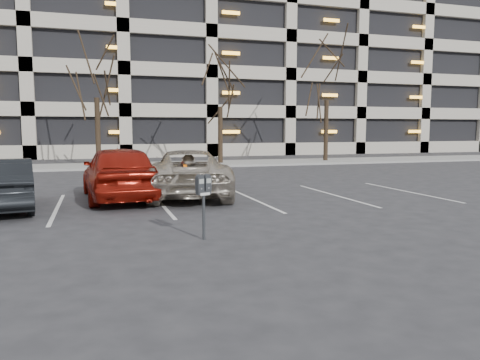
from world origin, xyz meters
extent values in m
plane|color=#28282B|center=(0.00, 0.00, 0.00)|extent=(140.00, 140.00, 0.00)
cube|color=gray|center=(0.00, 16.00, 0.06)|extent=(80.00, 4.00, 0.12)
cube|color=silver|center=(-4.20, 2.30, 0.01)|extent=(0.10, 5.20, 0.00)
cube|color=silver|center=(-1.40, 2.30, 0.01)|extent=(0.10, 5.20, 0.00)
cube|color=silver|center=(1.40, 2.30, 0.01)|extent=(0.10, 5.20, 0.00)
cube|color=silver|center=(4.20, 2.30, 0.01)|extent=(0.10, 5.20, 0.00)
cube|color=silver|center=(7.00, 2.30, 0.01)|extent=(0.10, 5.20, 0.00)
cube|color=black|center=(12.00, 34.00, 9.00)|extent=(49.92, 19.20, 18.00)
cylinder|color=black|center=(-3.00, 16.00, 1.92)|extent=(0.28, 0.28, 3.84)
cylinder|color=black|center=(4.00, 16.00, 1.72)|extent=(0.28, 0.28, 3.44)
cylinder|color=black|center=(11.00, 16.00, 1.97)|extent=(0.28, 0.28, 3.95)
cylinder|color=black|center=(-1.19, -2.39, 0.45)|extent=(0.06, 0.06, 0.90)
cube|color=black|center=(-1.19, -2.39, 0.92)|extent=(0.32, 0.21, 0.06)
cube|color=silver|center=(-1.17, -2.44, 0.90)|extent=(0.21, 0.09, 0.05)
cube|color=gray|center=(-1.25, -2.48, 1.15)|extent=(0.10, 0.05, 0.09)
cube|color=gray|center=(-1.09, -2.42, 1.15)|extent=(0.10, 0.05, 0.09)
imported|color=beige|center=(-0.36, 3.52, 0.74)|extent=(3.27, 5.66, 1.48)
cube|color=#E05704|center=(-0.71, 2.58, 1.49)|extent=(0.10, 0.20, 0.01)
imported|color=maroon|center=(-2.49, 3.45, 0.84)|extent=(2.28, 5.02, 1.67)
imported|color=black|center=(-5.53, 2.45, 0.68)|extent=(2.03, 4.30, 1.36)
camera|label=1|loc=(-3.15, -11.12, 2.15)|focal=35.00mm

